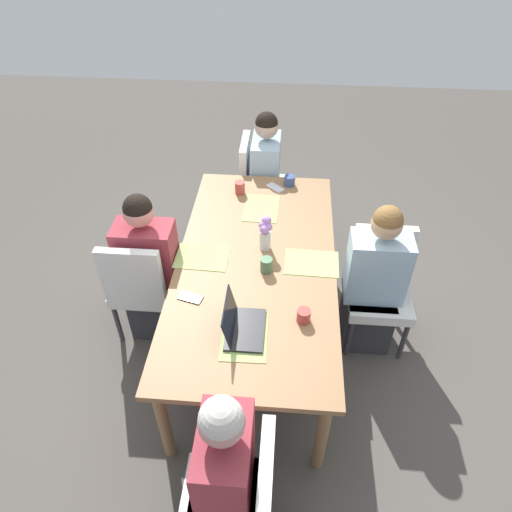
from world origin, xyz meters
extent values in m
plane|color=#4C4742|center=(0.00, 0.00, 0.00)|extent=(10.00, 10.00, 0.00)
cube|color=olive|center=(0.00, 0.00, 0.71)|extent=(2.15, 1.06, 0.04)
cylinder|color=olive|center=(-1.00, -0.45, 0.34)|extent=(0.07, 0.07, 0.69)
cylinder|color=olive|center=(1.00, -0.45, 0.34)|extent=(0.07, 0.07, 0.69)
cylinder|color=olive|center=(-1.00, 0.45, 0.34)|extent=(0.07, 0.07, 0.69)
cylinder|color=olive|center=(1.00, 0.45, 0.34)|extent=(0.07, 0.07, 0.69)
cube|color=silver|center=(1.36, 0.02, 0.41)|extent=(0.44, 0.44, 0.08)
cube|color=silver|center=(1.36, 0.21, 0.68)|extent=(0.42, 0.06, 0.45)
cylinder|color=#333338|center=(1.55, -0.17, 0.18)|extent=(0.04, 0.04, 0.37)
cylinder|color=#333338|center=(1.17, -0.17, 0.18)|extent=(0.04, 0.04, 0.37)
cylinder|color=#333338|center=(1.55, 0.21, 0.18)|extent=(0.04, 0.04, 0.37)
cylinder|color=#333338|center=(1.17, 0.21, 0.18)|extent=(0.04, 0.04, 0.37)
cube|color=#2D2D33|center=(1.30, 0.02, 0.23)|extent=(0.34, 0.36, 0.45)
cube|color=#99B7CC|center=(1.30, 0.02, 0.70)|extent=(0.40, 0.24, 0.50)
sphere|color=tan|center=(1.30, 0.02, 1.07)|extent=(0.20, 0.20, 0.20)
sphere|color=black|center=(1.30, 0.02, 1.10)|extent=(0.19, 0.19, 0.19)
cube|color=silver|center=(-1.43, 0.03, 0.41)|extent=(0.44, 0.44, 0.08)
cube|color=silver|center=(-1.43, -0.16, 0.68)|extent=(0.42, 0.06, 0.45)
cylinder|color=#333338|center=(-1.24, 0.22, 0.18)|extent=(0.04, 0.04, 0.37)
cylinder|color=#333338|center=(-1.24, -0.16, 0.18)|extent=(0.04, 0.04, 0.37)
cube|color=#2D2D33|center=(-1.37, 0.03, 0.23)|extent=(0.34, 0.36, 0.45)
cube|color=#93333D|center=(-1.37, 0.03, 0.70)|extent=(0.40, 0.24, 0.50)
sphere|color=tan|center=(-1.37, 0.03, 1.07)|extent=(0.20, 0.20, 0.20)
sphere|color=beige|center=(-1.37, 0.03, 1.10)|extent=(0.19, 0.19, 0.19)
cube|color=silver|center=(0.03, -0.87, 0.41)|extent=(0.44, 0.44, 0.08)
cube|color=silver|center=(0.22, -0.87, 0.68)|extent=(0.06, 0.42, 0.45)
cylinder|color=#333338|center=(-0.16, -1.06, 0.18)|extent=(0.04, 0.04, 0.37)
cylinder|color=#333338|center=(-0.16, -0.68, 0.18)|extent=(0.04, 0.04, 0.37)
cylinder|color=#333338|center=(0.22, -1.06, 0.18)|extent=(0.04, 0.04, 0.37)
cylinder|color=#333338|center=(0.22, -0.68, 0.18)|extent=(0.04, 0.04, 0.37)
cube|color=#2D2D33|center=(0.03, -0.81, 0.23)|extent=(0.36, 0.34, 0.45)
cube|color=#99B7CC|center=(0.03, -0.81, 0.70)|extent=(0.24, 0.40, 0.50)
sphere|color=tan|center=(0.03, -0.81, 1.07)|extent=(0.20, 0.20, 0.20)
sphere|color=brown|center=(0.03, -0.81, 1.10)|extent=(0.19, 0.19, 0.19)
cube|color=silver|center=(0.03, 0.82, 0.41)|extent=(0.44, 0.44, 0.08)
cube|color=silver|center=(-0.16, 0.82, 0.68)|extent=(0.06, 0.42, 0.45)
cylinder|color=#333338|center=(0.22, 1.01, 0.18)|extent=(0.04, 0.04, 0.37)
cylinder|color=#333338|center=(0.22, 0.63, 0.18)|extent=(0.04, 0.04, 0.37)
cylinder|color=#333338|center=(-0.16, 1.01, 0.18)|extent=(0.04, 0.04, 0.37)
cylinder|color=#333338|center=(-0.16, 0.63, 0.18)|extent=(0.04, 0.04, 0.37)
cube|color=#2D2D33|center=(0.03, 0.76, 0.23)|extent=(0.36, 0.34, 0.45)
cube|color=#93333D|center=(0.03, 0.76, 0.70)|extent=(0.24, 0.40, 0.50)
sphere|color=#DD877B|center=(0.03, 0.76, 1.07)|extent=(0.20, 0.20, 0.20)
sphere|color=black|center=(0.03, 0.76, 1.10)|extent=(0.19, 0.19, 0.19)
cylinder|color=silver|center=(0.15, -0.05, 0.80)|extent=(0.08, 0.08, 0.14)
sphere|color=#B27AC6|center=(0.17, -0.06, 0.95)|extent=(0.07, 0.07, 0.07)
cylinder|color=#477A3D|center=(0.17, -0.06, 0.91)|extent=(0.01, 0.01, 0.08)
sphere|color=#B27AC6|center=(0.15, -0.04, 0.93)|extent=(0.06, 0.06, 0.06)
cylinder|color=#477A3D|center=(0.15, -0.04, 0.90)|extent=(0.01, 0.01, 0.05)
sphere|color=#B27AC6|center=(0.12, -0.05, 0.91)|extent=(0.06, 0.06, 0.06)
cylinder|color=#477A3D|center=(0.12, -0.05, 0.89)|extent=(0.01, 0.01, 0.04)
sphere|color=#B27AC6|center=(0.14, -0.07, 0.92)|extent=(0.06, 0.06, 0.06)
cylinder|color=#477A3D|center=(0.14, -0.07, 0.89)|extent=(0.01, 0.01, 0.04)
cube|color=#9EBC66|center=(0.61, 0.01, 0.73)|extent=(0.37, 0.27, 0.00)
cube|color=#9EBC66|center=(-0.64, 0.01, 0.73)|extent=(0.37, 0.27, 0.00)
cube|color=#9EBC66|center=(0.01, -0.37, 0.73)|extent=(0.27, 0.37, 0.00)
cube|color=#9EBC66|center=(0.02, 0.37, 0.73)|extent=(0.27, 0.37, 0.00)
cube|color=black|center=(-0.60, 0.01, 0.74)|extent=(0.32, 0.22, 0.02)
cube|color=black|center=(-0.60, 0.10, 0.85)|extent=(0.31, 0.05, 0.20)
cylinder|color=#AD3D38|center=(-0.49, -0.32, 0.77)|extent=(0.08, 0.08, 0.08)
cylinder|color=#AD3D38|center=(0.81, 0.19, 0.78)|extent=(0.08, 0.08, 0.10)
cylinder|color=#33477A|center=(0.96, -0.20, 0.77)|extent=(0.09, 0.09, 0.08)
cylinder|color=#47704C|center=(-0.08, -0.07, 0.78)|extent=(0.08, 0.08, 0.10)
cube|color=black|center=(-0.37, 0.38, 0.73)|extent=(0.11, 0.16, 0.01)
cube|color=silver|center=(0.91, -0.09, 0.73)|extent=(0.15, 0.16, 0.01)
camera|label=1|loc=(-2.35, -0.19, 2.85)|focal=33.12mm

